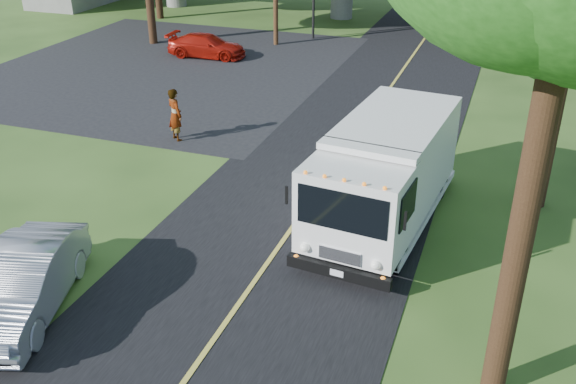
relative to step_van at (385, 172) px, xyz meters
The scene contains 8 objects.
ground 6.99m from the step_van, 108.88° to the right, with size 120.00×120.00×0.00m, color #2C4819.
road 4.45m from the step_van, 121.88° to the left, with size 7.00×90.00×0.02m, color black.
parking_lot 17.61m from the step_van, 138.83° to the left, with size 16.00×18.00×0.01m, color black.
lane_line 4.45m from the step_van, 121.88° to the left, with size 0.12×90.00×0.01m, color gold.
step_van is the anchor object (origin of this frame).
red_sedan 18.53m from the step_van, 130.97° to the left, with size 1.64×4.03×1.17m, color #981209.
silver_sedan 9.18m from the step_van, 135.13° to the right, with size 1.52×4.35×1.43m, color #969A9F.
pedestrian 8.90m from the step_van, 157.15° to the left, with size 0.69×0.45×1.89m, color gray.
Camera 1 is at (4.94, -8.84, 8.71)m, focal length 40.00 mm.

